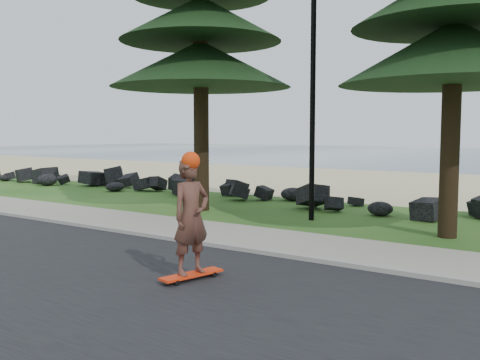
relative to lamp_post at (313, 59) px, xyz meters
The scene contains 8 objects.
ground 5.23m from the lamp_post, 90.00° to the right, with size 160.00×160.00×0.00m, color #204816.
road 8.74m from the lamp_post, 90.00° to the right, with size 160.00×7.00×0.02m, color black.
kerb 5.79m from the lamp_post, 90.00° to the right, with size 160.00×0.20×0.10m, color #9B948C.
sidewalk 5.08m from the lamp_post, 90.00° to the right, with size 160.00×2.00×0.08m, color #9C9583.
beach_sand 12.03m from the lamp_post, 90.00° to the left, with size 160.00×15.00×0.01m, color beige.
seawall_boulders 4.78m from the lamp_post, 90.00° to the left, with size 60.00×2.40×1.10m, color black, non-canonical shape.
lamp_post is the anchor object (origin of this frame).
skateboarder 7.08m from the lamp_post, 79.58° to the right, with size 0.56×1.09×1.97m.
Camera 1 is at (6.31, -9.21, 2.26)m, focal length 40.00 mm.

